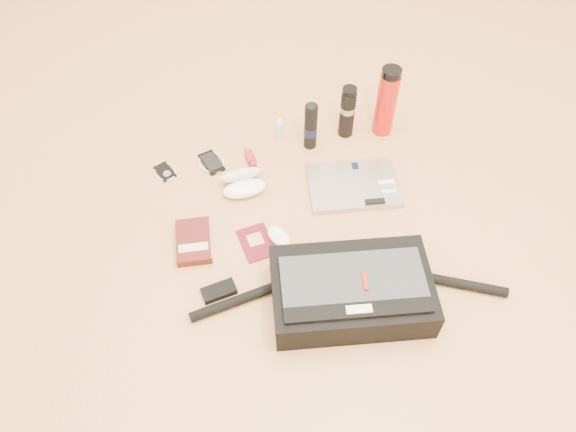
{
  "coord_description": "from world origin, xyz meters",
  "views": [
    {
      "loc": [
        -0.37,
        -1.06,
        1.57
      ],
      "look_at": [
        -0.04,
        0.05,
        0.06
      ],
      "focal_mm": 35.0,
      "sensor_mm": 36.0,
      "label": 1
    }
  ],
  "objects": [
    {
      "name": "aerosol_can",
      "position": [
        0.15,
        0.4,
        0.1
      ],
      "size": [
        0.06,
        0.06,
        0.21
      ],
      "rotation": [
        0.0,
        0.0,
        -0.31
      ],
      "color": "black",
      "rests_on": "ground"
    },
    {
      "name": "phone",
      "position": [
        -0.24,
        0.42,
        0.01
      ],
      "size": [
        0.11,
        0.13,
        0.01
      ],
      "rotation": [
        0.0,
        0.0,
        0.25
      ],
      "color": "black",
      "rests_on": "ground"
    },
    {
      "name": "ipod",
      "position": [
        -0.41,
        0.42,
        0.0
      ],
      "size": [
        0.1,
        0.1,
        0.01
      ],
      "rotation": [
        0.0,
        0.0,
        0.35
      ],
      "color": "black",
      "rests_on": "ground"
    },
    {
      "name": "laptop",
      "position": [
        0.24,
        0.15,
        0.01
      ],
      "size": [
        0.36,
        0.28,
        0.03
      ],
      "rotation": [
        0.0,
        0.0,
        -0.19
      ],
      "color": "#A8A8AA",
      "rests_on": "ground"
    },
    {
      "name": "passport",
      "position": [
        -0.17,
        0.01,
        0.0
      ],
      "size": [
        0.11,
        0.15,
        0.01
      ],
      "rotation": [
        0.0,
        0.0,
        0.09
      ],
      "color": "#530C18",
      "rests_on": "ground"
    },
    {
      "name": "mouse",
      "position": [
        -0.09,
        0.01,
        0.02
      ],
      "size": [
        0.09,
        0.12,
        0.03
      ],
      "rotation": [
        0.0,
        0.0,
        0.39
      ],
      "color": "white",
      "rests_on": "ground"
    },
    {
      "name": "book",
      "position": [
        -0.37,
        0.07,
        0.02
      ],
      "size": [
        0.14,
        0.19,
        0.03
      ],
      "rotation": [
        0.0,
        0.0,
        -0.15
      ],
      "color": "#491312",
      "rests_on": "ground"
    },
    {
      "name": "inhaler",
      "position": [
        -0.09,
        0.4,
        0.01
      ],
      "size": [
        0.03,
        0.1,
        0.03
      ],
      "rotation": [
        0.0,
        0.0,
        0.05
      ],
      "color": "maroon",
      "rests_on": "ground"
    },
    {
      "name": "ground",
      "position": [
        0.0,
        0.0,
        0.0
      ],
      "size": [
        4.0,
        4.0,
        0.0
      ],
      "primitive_type": "plane",
      "color": "tan",
      "rests_on": "ground"
    },
    {
      "name": "thermos_black",
      "position": [
        0.31,
        0.43,
        0.11
      ],
      "size": [
        0.08,
        0.08,
        0.22
      ],
      "rotation": [
        0.0,
        0.0,
        0.43
      ],
      "color": "black",
      "rests_on": "ground"
    },
    {
      "name": "sunglasses_case",
      "position": [
        -0.15,
        0.27,
        0.03
      ],
      "size": [
        0.16,
        0.13,
        0.09
      ],
      "rotation": [
        0.0,
        0.0,
        0.01
      ],
      "color": "white",
      "rests_on": "ground"
    },
    {
      "name": "thermos_red",
      "position": [
        0.45,
        0.4,
        0.15
      ],
      "size": [
        0.08,
        0.08,
        0.3
      ],
      "rotation": [
        0.0,
        0.0,
        0.06
      ],
      "color": "red",
      "rests_on": "ground"
    },
    {
      "name": "spray_bottle",
      "position": [
        0.05,
        0.47,
        0.04
      ],
      "size": [
        0.03,
        0.03,
        0.1
      ],
      "rotation": [
        0.0,
        0.0,
        0.21
      ],
      "color": "#A5C8E2",
      "rests_on": "ground"
    },
    {
      "name": "messenger_bag",
      "position": [
        0.06,
        -0.29,
        0.06
      ],
      "size": [
        0.99,
        0.39,
        0.14
      ],
      "rotation": [
        0.0,
        0.0,
        -0.2
      ],
      "color": "black",
      "rests_on": "ground"
    }
  ]
}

